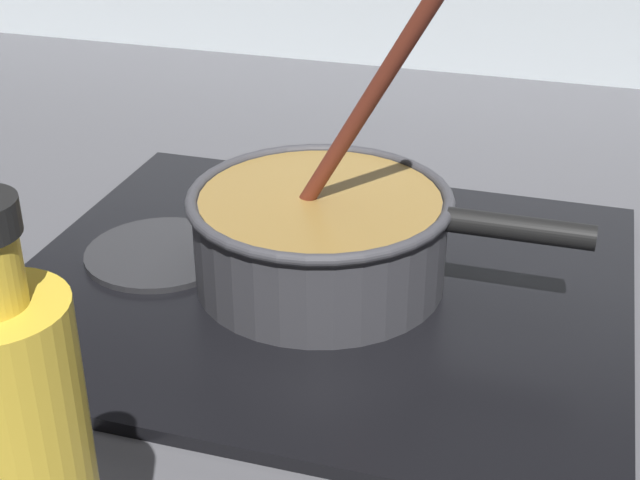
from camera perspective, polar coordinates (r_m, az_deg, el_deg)
The scene contains 5 objects.
ground at distance 0.81m, azimuth -2.68°, elevation -7.11°, with size 2.40×1.60×0.04m, color #4C4C51.
hob_plate at distance 0.86m, azimuth -0.00°, elevation -2.85°, with size 0.56×0.48×0.01m, color black.
burner_ring at distance 0.85m, azimuth -0.00°, elevation -2.27°, with size 0.19×0.19×0.01m, color #592D0C.
spare_burner at distance 0.91m, azimuth -9.88°, elevation -0.81°, with size 0.15×0.15×0.01m, color #262628.
cooking_pan at distance 0.83m, azimuth 0.09°, elevation 0.34°, with size 0.36×0.24×0.30m.
Camera 1 is at (0.23, -0.62, 0.44)m, focal length 51.64 mm.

